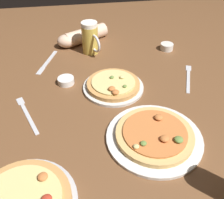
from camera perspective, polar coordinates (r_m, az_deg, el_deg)
The scene contains 10 objects.
ground_plane at distance 1.02m, azimuth 0.00°, elevation -1.53°, with size 2.40×2.40×0.03m, color brown.
pizza_plate_near at distance 0.87m, azimuth 9.63°, elevation -8.09°, with size 0.33×0.33×0.05m.
pizza_plate_far at distance 1.08m, azimuth 0.31°, elevation 3.26°, with size 0.26×0.26×0.05m.
beer_mug_amber at distance 1.32m, azimuth -4.93°, elevation 13.69°, with size 0.09×0.14×0.16m.
ramekin_sauce at distance 1.13m, azimuth -10.42°, elevation 4.23°, with size 0.07×0.07×0.03m, color white.
ramekin_butter at distance 1.41m, azimuth 12.33°, elevation 11.64°, with size 0.07×0.07×0.03m, color silver.
fork_left at distance 1.01m, azimuth -18.78°, elevation -3.05°, with size 0.11×0.23×0.01m.
knife_right at distance 1.30m, azimuth -14.50°, elevation 8.26°, with size 0.10×0.22×0.01m.
fork_spare at distance 1.20m, azimuth 16.96°, elevation 4.82°, with size 0.11×0.22×0.01m.
diner_arm at distance 1.45m, azimuth -7.11°, elevation 14.02°, with size 0.29×0.19×0.08m.
Camera 1 is at (-0.12, -0.76, 0.65)m, focal length 40.25 mm.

